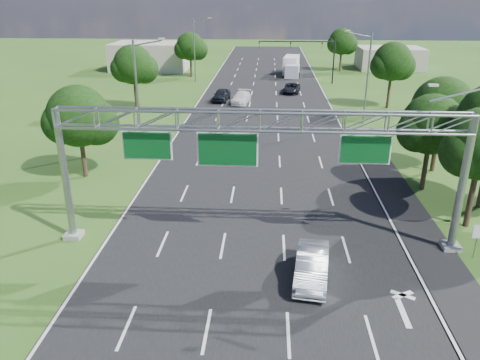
# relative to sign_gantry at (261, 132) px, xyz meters

# --- Properties ---
(ground) EXTENTS (220.00, 220.00, 0.00)m
(ground) POSITION_rel_sign_gantry_xyz_m (-0.33, 18.00, -6.89)
(ground) COLOR #285118
(ground) RESTS_ON ground
(road) EXTENTS (18.00, 180.00, 0.02)m
(road) POSITION_rel_sign_gantry_xyz_m (-0.33, 18.00, -6.89)
(road) COLOR black
(road) RESTS_ON ground
(road_flare) EXTENTS (3.00, 30.00, 0.02)m
(road_flare) POSITION_rel_sign_gantry_xyz_m (9.87, 2.00, -6.89)
(road_flare) COLOR black
(road_flare) RESTS_ON ground
(sign_gantry) EXTENTS (23.50, 1.00, 9.56)m
(sign_gantry) POSITION_rel_sign_gantry_xyz_m (0.00, 0.00, 0.00)
(sign_gantry) COLOR gray
(sign_gantry) RESTS_ON ground
(regulatory_sign) EXTENTS (0.60, 0.08, 2.10)m
(regulatory_sign) POSITION_rel_sign_gantry_xyz_m (12.07, -1.02, -5.38)
(regulatory_sign) COLOR gray
(regulatory_sign) RESTS_ON ground
(traffic_signal) EXTENTS (12.21, 0.24, 7.00)m
(traffic_signal) POSITION_rel_sign_gantry_xyz_m (7.15, 53.00, -1.72)
(traffic_signal) COLOR black
(traffic_signal) RESTS_ON ground
(streetlight_l_near) EXTENTS (2.97, 0.22, 10.16)m
(streetlight_l_near) POSITION_rel_sign_gantry_xyz_m (-11.63, 18.00, -1.31)
(streetlight_l_near) COLOR gray
(streetlight_l_near) RESTS_ON ground
(streetlight_l_far) EXTENTS (2.97, 0.22, 10.16)m
(streetlight_l_far) POSITION_rel_sign_gantry_xyz_m (-11.63, 53.00, -1.31)
(streetlight_l_far) COLOR gray
(streetlight_l_far) RESTS_ON ground
(streetlight_r_mid) EXTENTS (2.97, 0.22, 10.16)m
(streetlight_r_mid) POSITION_rel_sign_gantry_xyz_m (10.97, 28.00, -1.31)
(streetlight_r_mid) COLOR gray
(streetlight_r_mid) RESTS_ON ground
(tree_cluster_right) EXTENTS (9.91, 14.60, 8.68)m
(tree_cluster_right) POSITION_rel_sign_gantry_xyz_m (14.47, 7.19, -1.58)
(tree_cluster_right) COLOR #2D2116
(tree_cluster_right) RESTS_ON ground
(tree_verge_la) EXTENTS (5.76, 4.80, 7.40)m
(tree_verge_la) POSITION_rel_sign_gantry_xyz_m (-14.25, 10.04, -2.13)
(tree_verge_la) COLOR #2D2116
(tree_verge_la) RESTS_ON ground
(tree_verge_lb) EXTENTS (5.76, 4.80, 8.06)m
(tree_verge_lb) POSITION_rel_sign_gantry_xyz_m (-16.25, 33.04, -1.48)
(tree_verge_lb) COLOR #2D2116
(tree_verge_lb) RESTS_ON ground
(tree_verge_lc) EXTENTS (5.76, 4.80, 7.62)m
(tree_verge_lc) POSITION_rel_sign_gantry_xyz_m (-13.25, 58.04, -1.92)
(tree_verge_lc) COLOR #2D2116
(tree_verge_lc) RESTS_ON ground
(tree_verge_rd) EXTENTS (5.76, 4.80, 8.28)m
(tree_verge_rd) POSITION_rel_sign_gantry_xyz_m (15.75, 36.04, -1.26)
(tree_verge_rd) COLOR #2D2116
(tree_verge_rd) RESTS_ON ground
(tree_verge_re) EXTENTS (5.76, 4.80, 7.84)m
(tree_verge_re) POSITION_rel_sign_gantry_xyz_m (13.75, 66.04, -1.70)
(tree_verge_re) COLOR #2D2116
(tree_verge_re) RESTS_ON ground
(building_left) EXTENTS (14.00, 10.00, 5.00)m
(building_left) POSITION_rel_sign_gantry_xyz_m (-22.33, 66.00, -4.39)
(building_left) COLOR #A89E8D
(building_left) RESTS_ON ground
(building_right) EXTENTS (12.00, 9.00, 4.00)m
(building_right) POSITION_rel_sign_gantry_xyz_m (23.67, 70.00, -4.89)
(building_right) COLOR #A89E8D
(building_right) RESTS_ON ground
(silver_sedan) EXTENTS (2.21, 4.83, 1.54)m
(silver_sedan) POSITION_rel_sign_gantry_xyz_m (2.80, -3.60, -6.12)
(silver_sedan) COLOR silver
(silver_sedan) RESTS_ON ground
(car_queue_a) EXTENTS (2.73, 5.32, 1.48)m
(car_queue_a) POSITION_rel_sign_gantry_xyz_m (-3.31, 37.66, -6.15)
(car_queue_a) COLOR white
(car_queue_a) RESTS_ON ground
(car_queue_b) EXTENTS (2.87, 5.16, 1.37)m
(car_queue_b) POSITION_rel_sign_gantry_xyz_m (3.74, 45.07, -6.21)
(car_queue_b) COLOR black
(car_queue_b) RESTS_ON ground
(car_queue_c) EXTENTS (2.44, 4.95, 1.62)m
(car_queue_c) POSITION_rel_sign_gantry_xyz_m (-6.09, 38.86, -6.08)
(car_queue_c) COLOR black
(car_queue_c) RESTS_ON ground
(box_truck) EXTENTS (3.26, 8.72, 3.20)m
(box_truck) POSITION_rel_sign_gantry_xyz_m (4.31, 61.17, -5.36)
(box_truck) COLOR white
(box_truck) RESTS_ON ground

